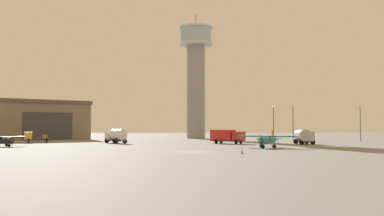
{
  "coord_description": "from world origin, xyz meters",
  "views": [
    {
      "loc": [
        -3.22,
        -61.53,
        3.47
      ],
      "look_at": [
        1.66,
        34.66,
        7.7
      ],
      "focal_mm": 40.76,
      "sensor_mm": 36.0,
      "label": 1
    }
  ],
  "objects": [
    {
      "name": "traffic_cone_mid_apron",
      "position": [
        21.71,
        6.4,
        0.34
      ],
      "size": [
        0.36,
        0.36,
        0.68
      ],
      "color": "black",
      "rests_on": "ground_plane"
    },
    {
      "name": "truck_fuel_tanker_white",
      "position": [
        -14.66,
        32.28,
        1.67
      ],
      "size": [
        5.36,
        6.55,
        3.04
      ],
      "rotation": [
        0.0,
        0.0,
        2.13
      ],
      "color": "#38383D",
      "rests_on": "ground_plane"
    },
    {
      "name": "control_tower",
      "position": [
        4.68,
        71.13,
        20.7
      ],
      "size": [
        10.35,
        10.35,
        38.3
      ],
      "color": "gray",
      "rests_on": "ground_plane"
    },
    {
      "name": "truck_flatbed_yellow",
      "position": [
        -33.4,
        36.98,
        1.17
      ],
      "size": [
        6.34,
        4.32,
        2.37
      ],
      "rotation": [
        0.0,
        0.0,
        3.44
      ],
      "color": "#38383D",
      "rests_on": "ground_plane"
    },
    {
      "name": "truck_fuel_tanker_silver",
      "position": [
        23.84,
        25.49,
        1.68
      ],
      "size": [
        3.24,
        6.05,
        3.04
      ],
      "rotation": [
        0.0,
        0.0,
        4.71
      ],
      "color": "#38383D",
      "rests_on": "ground_plane"
    },
    {
      "name": "truck_box_red",
      "position": [
        8.73,
        29.3,
        1.64
      ],
      "size": [
        7.24,
        6.04,
        2.9
      ],
      "rotation": [
        0.0,
        0.0,
        5.68
      ],
      "color": "#38383D",
      "rests_on": "ground_plane"
    },
    {
      "name": "light_post_west",
      "position": [
        23.09,
        47.93,
        5.23
      ],
      "size": [
        0.44,
        0.44,
        8.79
      ],
      "color": "#38383D",
      "rests_on": "ground_plane"
    },
    {
      "name": "traffic_cone_near_right",
      "position": [
        6.18,
        -5.05,
        0.35
      ],
      "size": [
        0.36,
        0.36,
        0.7
      ],
      "color": "black",
      "rests_on": "ground_plane"
    },
    {
      "name": "light_post_east",
      "position": [
        44.43,
        45.23,
        5.46
      ],
      "size": [
        0.44,
        0.44,
        9.24
      ],
      "color": "#38383D",
      "rests_on": "ground_plane"
    },
    {
      "name": "light_post_north",
      "position": [
        27.77,
        46.71,
        5.28
      ],
      "size": [
        0.44,
        0.44,
        8.88
      ],
      "color": "#38383D",
      "rests_on": "ground_plane"
    },
    {
      "name": "traffic_cone_near_left",
      "position": [
        22.72,
        1.73,
        0.33
      ],
      "size": [
        0.36,
        0.36,
        0.66
      ],
      "color": "black",
      "rests_on": "ground_plane"
    },
    {
      "name": "hangar",
      "position": [
        -41.99,
        67.45,
        5.48
      ],
      "size": [
        33.12,
        32.33,
        10.93
      ],
      "rotation": [
        0.0,
        0.0,
        -1.01
      ],
      "color": "#7A6B56",
      "rests_on": "ground_plane"
    },
    {
      "name": "airplane_black",
      "position": [
        -32.91,
        17.15,
        1.22
      ],
      "size": [
        6.86,
        7.84,
        2.62
      ],
      "rotation": [
        0.0,
        0.0,
        5.64
      ],
      "color": "black",
      "rests_on": "ground_plane"
    },
    {
      "name": "ground_plane",
      "position": [
        0.0,
        0.0,
        0.0
      ],
      "size": [
        400.0,
        400.0,
        0.0
      ],
      "primitive_type": "plane",
      "color": "slate"
    },
    {
      "name": "airplane_teal",
      "position": [
        13.0,
        10.32,
        1.38
      ],
      "size": [
        9.42,
        7.57,
        2.97
      ],
      "rotation": [
        0.0,
        0.0,
        4.2
      ],
      "color": "teal",
      "rests_on": "ground_plane"
    }
  ]
}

